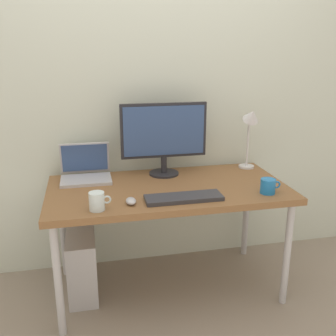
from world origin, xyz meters
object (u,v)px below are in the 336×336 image
(keyboard, at_px, (184,198))
(glass_cup, at_px, (97,201))
(desk_lamp, at_px, (251,125))
(laptop, at_px, (86,170))
(desk, at_px, (168,195))
(monitor, at_px, (164,135))
(coffee_mug, at_px, (268,186))
(mouse, at_px, (131,201))
(computer_tower, at_px, (82,266))

(keyboard, bearing_deg, glass_cup, -174.63)
(keyboard, bearing_deg, desk_lamp, 38.64)
(laptop, height_order, glass_cup, laptop)
(desk, distance_m, keyboard, 0.25)
(desk_lamp, bearing_deg, glass_cup, -154.22)
(desk, xyz_separation_m, monitor, (0.02, 0.24, 0.34))
(desk, relative_size, laptop, 4.60)
(monitor, height_order, desk_lamp, monitor)
(laptop, distance_m, desk_lamp, 1.16)
(coffee_mug, xyz_separation_m, glass_cup, (-1.00, -0.04, 0.01))
(laptop, bearing_deg, monitor, -1.65)
(desk, height_order, mouse, mouse)
(computer_tower, bearing_deg, desk, -4.18)
(computer_tower, bearing_deg, glass_cup, -70.59)
(desk, bearing_deg, laptop, 152.67)
(monitor, distance_m, computer_tower, 1.00)
(desk_lamp, height_order, coffee_mug, desk_lamp)
(laptop, xyz_separation_m, computer_tower, (-0.06, -0.22, -0.57))
(monitor, height_order, glass_cup, monitor)
(monitor, distance_m, keyboard, 0.54)
(monitor, distance_m, mouse, 0.61)
(desk, xyz_separation_m, desk_lamp, (0.64, 0.24, 0.37))
(monitor, relative_size, laptop, 1.79)
(monitor, height_order, coffee_mug, monitor)
(laptop, bearing_deg, keyboard, -42.40)
(monitor, distance_m, coffee_mug, 0.75)
(mouse, xyz_separation_m, coffee_mug, (0.81, -0.01, 0.03))
(monitor, xyz_separation_m, computer_tower, (-0.58, -0.20, -0.79))
(keyboard, bearing_deg, mouse, 179.89)
(desk, bearing_deg, mouse, -138.05)
(desk, bearing_deg, desk_lamp, 20.84)
(desk, relative_size, desk_lamp, 3.30)
(mouse, xyz_separation_m, glass_cup, (-0.18, -0.05, 0.03))
(keyboard, xyz_separation_m, coffee_mug, (0.51, -0.00, 0.03))
(monitor, xyz_separation_m, keyboard, (0.02, -0.47, -0.26))
(monitor, relative_size, coffee_mug, 4.62)
(monitor, xyz_separation_m, mouse, (-0.28, -0.47, -0.26))
(laptop, height_order, coffee_mug, laptop)
(laptop, height_order, keyboard, laptop)
(glass_cup, height_order, computer_tower, glass_cup)
(desk_lamp, relative_size, mouse, 4.96)
(desk_lamp, xyz_separation_m, coffee_mug, (-0.08, -0.48, -0.27))
(computer_tower, bearing_deg, keyboard, -24.69)
(mouse, xyz_separation_m, computer_tower, (-0.30, 0.27, -0.53))
(keyboard, bearing_deg, coffee_mug, -0.54)
(laptop, relative_size, mouse, 3.56)
(coffee_mug, bearing_deg, laptop, 154.75)
(laptop, height_order, computer_tower, laptop)
(desk_lamp, xyz_separation_m, glass_cup, (-1.08, -0.52, -0.27))
(coffee_mug, distance_m, computer_tower, 1.27)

